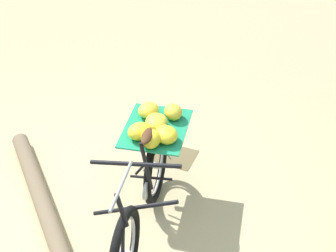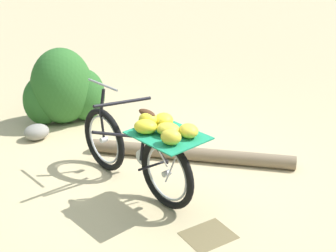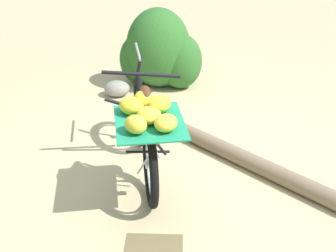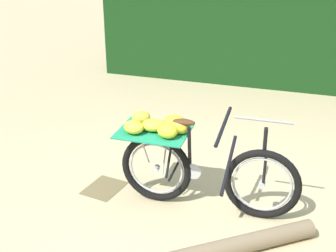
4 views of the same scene
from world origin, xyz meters
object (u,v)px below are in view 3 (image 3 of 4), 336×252
(fallen_log, at_px, (233,153))
(bicycle, at_px, (145,128))
(shrub_cluster, at_px, (160,53))
(path_stone, at_px, (117,88))

(fallen_log, bearing_deg, bicycle, 20.83)
(bicycle, distance_m, shrub_cluster, 2.26)
(shrub_cluster, relative_size, path_stone, 3.41)
(bicycle, relative_size, path_stone, 5.44)
(fallen_log, relative_size, path_stone, 7.37)
(path_stone, bearing_deg, fallen_log, 131.11)
(shrub_cluster, distance_m, path_stone, 0.76)
(fallen_log, xyz_separation_m, shrub_cluster, (0.82, -1.95, 0.39))
(shrub_cluster, height_order, path_stone, shrub_cluster)
(bicycle, distance_m, fallen_log, 0.99)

